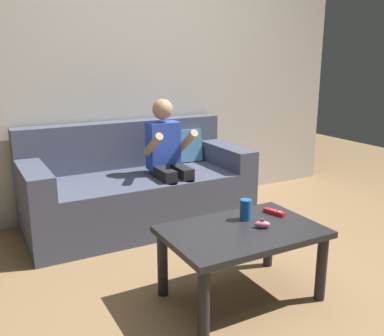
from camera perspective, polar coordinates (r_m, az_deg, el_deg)
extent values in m
plane|color=olive|center=(2.59, 10.23, -16.79)|extent=(8.30, 8.30, 0.00)
cube|color=beige|center=(3.84, -6.84, 13.12)|extent=(4.15, 0.05, 2.50)
cube|color=#474C60|center=(3.53, -7.00, -4.22)|extent=(1.77, 0.80, 0.42)
cube|color=#474C60|center=(3.71, -9.02, 3.14)|extent=(1.77, 0.16, 0.39)
cube|color=#474C60|center=(3.25, -20.30, -1.19)|extent=(0.18, 0.80, 0.17)
cube|color=#474C60|center=(3.79, 4.08, 1.86)|extent=(0.18, 0.80, 0.17)
cube|color=teal|center=(3.85, -1.45, 2.92)|extent=(0.36, 0.17, 0.30)
cylinder|color=black|center=(3.27, -2.59, -5.62)|extent=(0.08, 0.08, 0.42)
cylinder|color=black|center=(3.34, -0.34, -5.21)|extent=(0.08, 0.08, 0.42)
cube|color=black|center=(3.33, -3.79, -0.78)|extent=(0.09, 0.31, 0.09)
cube|color=black|center=(3.39, -1.57, -0.47)|extent=(0.09, 0.31, 0.09)
cube|color=blue|center=(3.45, -3.82, 2.98)|extent=(0.25, 0.15, 0.38)
cylinder|color=tan|center=(3.26, -5.15, 3.10)|extent=(0.06, 0.27, 0.22)
cylinder|color=tan|center=(3.39, -0.63, 3.57)|extent=(0.06, 0.27, 0.22)
sphere|color=tan|center=(3.41, -3.91, 7.74)|extent=(0.16, 0.16, 0.16)
cube|color=#232326|center=(2.42, 6.65, -8.36)|extent=(0.86, 0.57, 0.04)
cylinder|color=#232326|center=(2.16, 1.55, -17.55)|extent=(0.06, 0.06, 0.38)
cylinder|color=#232326|center=(2.58, 16.70, -12.56)|extent=(0.06, 0.06, 0.38)
cylinder|color=#232326|center=(2.53, -3.91, -12.54)|extent=(0.06, 0.06, 0.38)
cylinder|color=#232326|center=(2.89, 10.08, -9.10)|extent=(0.06, 0.06, 0.38)
cube|color=red|center=(2.66, 10.81, -5.75)|extent=(0.07, 0.14, 0.02)
cylinder|color=#99999E|center=(2.63, 11.52, -5.66)|extent=(0.02, 0.02, 0.00)
cylinder|color=silver|center=(2.65, 10.89, -5.50)|extent=(0.01, 0.01, 0.00)
cylinder|color=silver|center=(2.66, 10.51, -5.39)|extent=(0.01, 0.01, 0.00)
ellipsoid|color=pink|center=(2.44, 9.26, -7.36)|extent=(0.10, 0.08, 0.04)
cylinder|color=#4C4C51|center=(2.43, 9.28, -6.79)|extent=(0.02, 0.02, 0.01)
cylinder|color=#1959B2|center=(2.53, 7.09, -5.46)|extent=(0.07, 0.07, 0.12)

